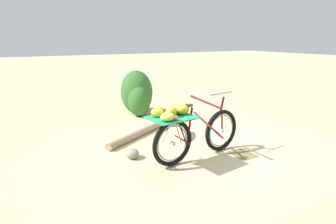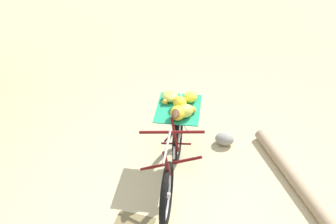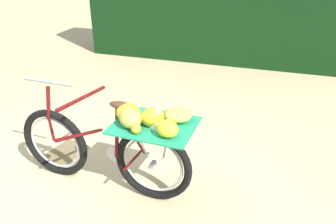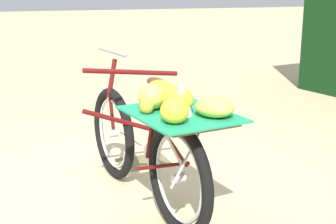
% 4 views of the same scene
% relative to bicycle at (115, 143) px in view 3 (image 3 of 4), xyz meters
% --- Properties ---
extents(ground_plane, '(60.00, 60.00, 0.00)m').
position_rel_bicycle_xyz_m(ground_plane, '(0.19, -0.33, -0.52)').
color(ground_plane, '#C6B284').
extents(foliage_hedge, '(1.76, 5.00, 2.11)m').
position_rel_bicycle_xyz_m(foliage_hedge, '(-4.32, -0.73, 0.54)').
color(foliage_hedge, black).
rests_on(foliage_hedge, ground_plane).
extents(bicycle, '(0.76, 1.80, 1.03)m').
position_rel_bicycle_xyz_m(bicycle, '(0.00, 0.00, 0.00)').
color(bicycle, black).
rests_on(bicycle, ground_plane).
extents(leaf_litter_patch, '(0.44, 0.36, 0.01)m').
position_rel_bicycle_xyz_m(leaf_litter_patch, '(-0.24, -0.90, -0.52)').
color(leaf_litter_patch, olive).
rests_on(leaf_litter_patch, ground_plane).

